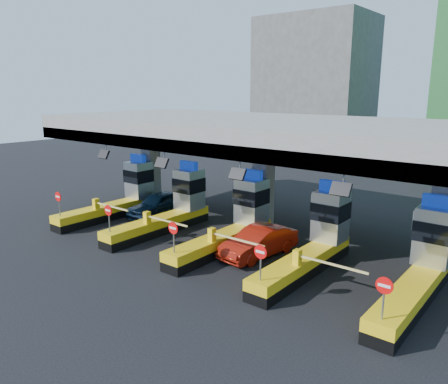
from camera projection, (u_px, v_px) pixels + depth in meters
The scene contains 10 objects.
ground at pixel (233, 246), 24.71m from camera, with size 120.00×120.00×0.00m, color black.
toll_canopy at pixel (263, 134), 25.49m from camera, with size 28.00×12.09×7.00m.
toll_lane_far_left at pixel (123, 195), 30.71m from camera, with size 4.43×8.00×4.16m.
toll_lane_left at pixel (173, 207), 27.66m from camera, with size 4.43×8.00×4.16m.
toll_lane_center at pixel (236, 222), 24.60m from camera, with size 4.43×8.00×4.16m.
toll_lane_right at pixel (316, 240), 21.55m from camera, with size 4.43×8.00×4.16m.
toll_lane_far_right at pixel (423, 265), 18.50m from camera, with size 4.43×8.00×4.16m.
bg_building_concrete at pixel (314, 87), 58.52m from camera, with size 14.00×10.00×18.00m, color #4C4C49.
van at pixel (159, 204), 30.55m from camera, with size 1.99×4.94×1.68m, color black.
red_car at pixel (259, 242), 23.11m from camera, with size 1.66×4.75×1.57m, color maroon.
Camera 1 is at (14.27, -18.51, 8.62)m, focal length 35.00 mm.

